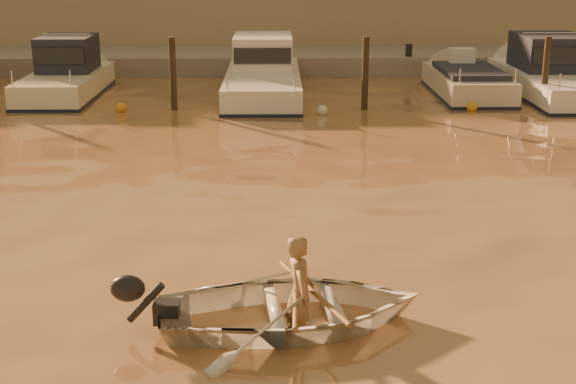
{
  "coord_description": "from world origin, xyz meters",
  "views": [
    {
      "loc": [
        -2.66,
        -8.25,
        4.37
      ],
      "look_at": [
        -2.49,
        3.51,
        0.75
      ],
      "focal_mm": 50.0,
      "sensor_mm": 36.0,
      "label": 1
    }
  ],
  "objects_px": {
    "person": "(300,292)",
    "moored_boat_1": "(65,75)",
    "moored_boat_4": "(555,74)",
    "dinghy": "(292,309)",
    "moored_boat_2": "(263,75)",
    "moored_boat_3": "(467,87)"
  },
  "relations": [
    {
      "from": "moored_boat_4",
      "to": "person",
      "type": "bearing_deg",
      "value": -118.02
    },
    {
      "from": "moored_boat_2",
      "to": "moored_boat_3",
      "type": "relative_size",
      "value": 1.33
    },
    {
      "from": "dinghy",
      "to": "moored_boat_1",
      "type": "relative_size",
      "value": 0.53
    },
    {
      "from": "person",
      "to": "moored_boat_2",
      "type": "distance_m",
      "value": 15.49
    },
    {
      "from": "moored_boat_2",
      "to": "moored_boat_4",
      "type": "xyz_separation_m",
      "value": [
        8.91,
        0.0,
        0.0
      ]
    },
    {
      "from": "moored_boat_4",
      "to": "moored_boat_1",
      "type": "bearing_deg",
      "value": 180.0
    },
    {
      "from": "person",
      "to": "moored_boat_1",
      "type": "bearing_deg",
      "value": 15.15
    },
    {
      "from": "dinghy",
      "to": "moored_boat_1",
      "type": "xyz_separation_m",
      "value": [
        -6.56,
        15.49,
        0.42
      ]
    },
    {
      "from": "dinghy",
      "to": "moored_boat_2",
      "type": "xyz_separation_m",
      "value": [
        -0.58,
        15.49,
        0.42
      ]
    },
    {
      "from": "moored_boat_1",
      "to": "moored_boat_4",
      "type": "height_order",
      "value": "same"
    },
    {
      "from": "dinghy",
      "to": "moored_boat_3",
      "type": "relative_size",
      "value": 0.57
    },
    {
      "from": "moored_boat_1",
      "to": "moored_boat_2",
      "type": "distance_m",
      "value": 5.98
    },
    {
      "from": "moored_boat_2",
      "to": "moored_boat_3",
      "type": "xyz_separation_m",
      "value": [
        6.23,
        0.0,
        -0.4
      ]
    },
    {
      "from": "moored_boat_1",
      "to": "moored_boat_3",
      "type": "height_order",
      "value": "moored_boat_1"
    },
    {
      "from": "dinghy",
      "to": "moored_boat_2",
      "type": "height_order",
      "value": "moored_boat_2"
    },
    {
      "from": "dinghy",
      "to": "moored_boat_4",
      "type": "bearing_deg",
      "value": -36.41
    },
    {
      "from": "moored_boat_3",
      "to": "moored_boat_4",
      "type": "xyz_separation_m",
      "value": [
        2.68,
        0.0,
        0.4
      ]
    },
    {
      "from": "person",
      "to": "moored_boat_3",
      "type": "xyz_separation_m",
      "value": [
        5.56,
        15.48,
        -0.19
      ]
    },
    {
      "from": "person",
      "to": "moored_boat_4",
      "type": "xyz_separation_m",
      "value": [
        8.24,
        15.48,
        0.21
      ]
    },
    {
      "from": "person",
      "to": "moored_boat_1",
      "type": "relative_size",
      "value": 0.24
    },
    {
      "from": "moored_boat_1",
      "to": "moored_boat_3",
      "type": "bearing_deg",
      "value": 0.0
    },
    {
      "from": "moored_boat_2",
      "to": "moored_boat_4",
      "type": "height_order",
      "value": "same"
    }
  ]
}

